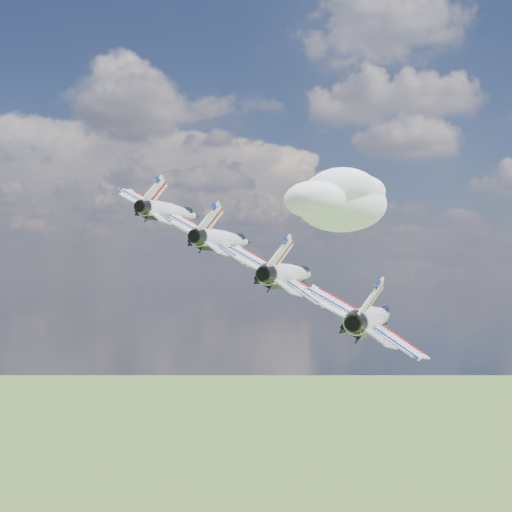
# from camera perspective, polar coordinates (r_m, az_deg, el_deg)

# --- Properties ---
(cloud_far) EXTENTS (57.28, 45.00, 22.50)m
(cloud_far) POSITION_cam_1_polar(r_m,az_deg,el_deg) (310.66, 7.75, 4.99)
(cloud_far) COLOR white
(jet_0) EXTENTS (15.73, 18.38, 9.41)m
(jet_0) POSITION_cam_1_polar(r_m,az_deg,el_deg) (84.21, -6.72, 3.52)
(jet_0) COLOR silver
(jet_1) EXTENTS (15.73, 18.38, 9.41)m
(jet_1) POSITION_cam_1_polar(r_m,az_deg,el_deg) (75.62, -2.49, 1.30)
(jet_1) COLOR white
(jet_2) EXTENTS (15.73, 18.38, 9.41)m
(jet_2) POSITION_cam_1_polar(r_m,az_deg,el_deg) (67.70, 2.78, -1.46)
(jet_2) COLOR white
(jet_3) EXTENTS (15.73, 18.38, 9.41)m
(jet_3) POSITION_cam_1_polar(r_m,az_deg,el_deg) (60.68, 9.37, -4.88)
(jet_3) COLOR white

